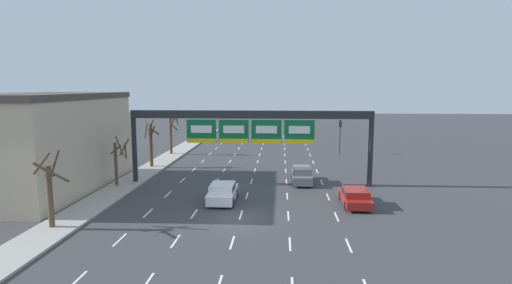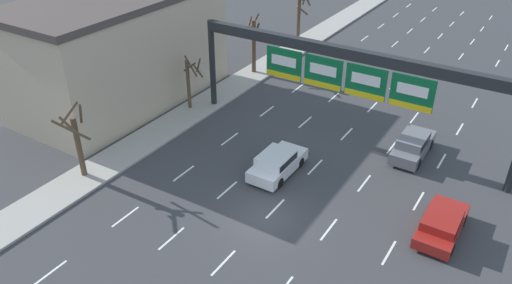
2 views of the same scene
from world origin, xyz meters
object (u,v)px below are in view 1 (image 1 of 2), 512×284
at_px(car_red, 355,196).
at_px(tree_bare_closest, 118,159).
at_px(car_white, 223,192).
at_px(tree_bare_second, 151,142).
at_px(car_grey, 302,174).
at_px(traffic_light_near_gantry, 340,130).
at_px(tree_bare_third, 171,131).
at_px(sign_gantry, 250,124).
at_px(tree_bare_furthest, 50,189).

relative_size(car_red, tree_bare_closest, 0.98).
bearing_deg(car_white, tree_bare_second, 127.60).
bearing_deg(car_white, car_grey, 45.46).
relative_size(car_white, traffic_light_near_gantry, 0.98).
xyz_separation_m(car_white, traffic_light_near_gantry, (12.29, 23.08, 2.43)).
distance_m(traffic_light_near_gantry, tree_bare_third, 22.22).
xyz_separation_m(tree_bare_closest, tree_bare_third, (0.12, 17.12, 0.60)).
relative_size(traffic_light_near_gantry, tree_bare_second, 0.87).
xyz_separation_m(sign_gantry, car_grey, (4.71, 0.94, -4.77)).
height_order(car_white, tree_bare_third, tree_bare_third).
relative_size(car_grey, tree_bare_furthest, 0.95).
bearing_deg(tree_bare_third, car_red, -47.35).
distance_m(sign_gantry, tree_bare_furthest, 17.07).
distance_m(car_white, traffic_light_near_gantry, 26.26).
height_order(sign_gantry, tree_bare_closest, sign_gantry).
height_order(sign_gantry, tree_bare_furthest, sign_gantry).
distance_m(car_white, car_grey, 9.16).
bearing_deg(traffic_light_near_gantry, tree_bare_second, -154.86).
bearing_deg(sign_gantry, car_red, -35.45).
relative_size(sign_gantry, tree_bare_second, 4.21).
bearing_deg(sign_gantry, traffic_light_near_gantry, 58.85).
distance_m(sign_gantry, car_red, 11.35).
relative_size(tree_bare_closest, tree_bare_third, 0.82).
height_order(car_red, car_grey, car_grey).
relative_size(car_red, traffic_light_near_gantry, 0.98).
xyz_separation_m(tree_bare_second, tree_bare_third, (-0.06, 8.55, 0.22)).
xyz_separation_m(car_grey, tree_bare_second, (-16.22, 6.19, 2.03)).
xyz_separation_m(car_grey, tree_bare_closest, (-16.40, -2.39, 1.65)).
bearing_deg(sign_gantry, tree_bare_closest, -172.95).
xyz_separation_m(car_grey, traffic_light_near_gantry, (5.86, 16.55, 2.40)).
height_order(tree_bare_closest, tree_bare_second, tree_bare_second).
distance_m(car_white, tree_bare_closest, 10.93).
height_order(car_white, car_grey, car_grey).
distance_m(car_white, car_red, 10.07).
height_order(traffic_light_near_gantry, tree_bare_third, tree_bare_third).
relative_size(tree_bare_closest, tree_bare_furthest, 0.92).
relative_size(sign_gantry, tree_bare_furthest, 4.49).
height_order(car_white, tree_bare_closest, tree_bare_closest).
distance_m(tree_bare_closest, tree_bare_third, 17.13).
height_order(car_white, car_red, car_white).
bearing_deg(tree_bare_closest, car_red, -12.65).
distance_m(car_red, tree_bare_closest, 20.61).
bearing_deg(car_red, traffic_light_near_gantry, 84.57).
height_order(sign_gantry, car_white, sign_gantry).
bearing_deg(tree_bare_furthest, tree_bare_closest, 90.92).
relative_size(car_white, car_grey, 0.96).
bearing_deg(sign_gantry, car_grey, 11.30).
distance_m(car_red, traffic_light_near_gantry, 23.67).
xyz_separation_m(sign_gantry, tree_bare_furthest, (-11.51, -12.25, -2.99)).
distance_m(car_red, tree_bare_furthest, 20.92).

